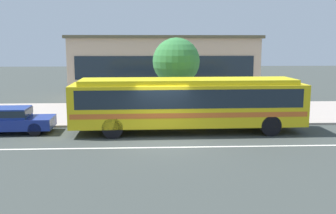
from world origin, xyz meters
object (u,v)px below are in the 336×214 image
Objects in this scene: sedan_behind_bus at (7,119)px; pedestrian_waiting_near_sign at (93,105)px; pedestrian_standing_by_tree at (221,103)px; street_tree_near_stop at (176,62)px; pedestrian_walking_along_curb at (130,104)px; transit_bus at (188,101)px.

pedestrian_waiting_near_sign is (4.05, 1.73, 0.40)m from sedan_behind_bus.
pedestrian_standing_by_tree is (11.18, 2.09, 0.43)m from sedan_behind_bus.
street_tree_near_stop reaches higher than pedestrian_waiting_near_sign.
pedestrian_walking_along_curb is 3.78m from street_tree_near_stop.
street_tree_near_stop is at bearing 18.79° from pedestrian_waiting_near_sign.
pedestrian_waiting_near_sign is 5.41m from street_tree_near_stop.
transit_bus reaches higher than pedestrian_walking_along_curb.
transit_bus is at bearing -1.36° from sedan_behind_bus.
street_tree_near_stop is (-2.47, 1.23, 2.23)m from pedestrian_standing_by_tree.
street_tree_near_stop is at bearing 95.73° from transit_bus.
transit_bus reaches higher than sedan_behind_bus.
transit_bus is 3.68m from pedestrian_walking_along_curb.
transit_bus is at bearing -132.63° from pedestrian_standing_by_tree.
pedestrian_standing_by_tree reaches higher than sedan_behind_bus.
street_tree_near_stop reaches higher than pedestrian_standing_by_tree.
pedestrian_waiting_near_sign is 0.99× the size of pedestrian_walking_along_curb.
pedestrian_walking_along_curb is (-3.02, 2.06, -0.44)m from transit_bus.
sedan_behind_bus is at bearing -169.44° from pedestrian_standing_by_tree.
pedestrian_walking_along_curb is 0.99× the size of pedestrian_standing_by_tree.
pedestrian_waiting_near_sign is 0.37× the size of street_tree_near_stop.
transit_bus is 6.75× the size of pedestrian_waiting_near_sign.
pedestrian_walking_along_curb is at bearing 3.34° from pedestrian_waiting_near_sign.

